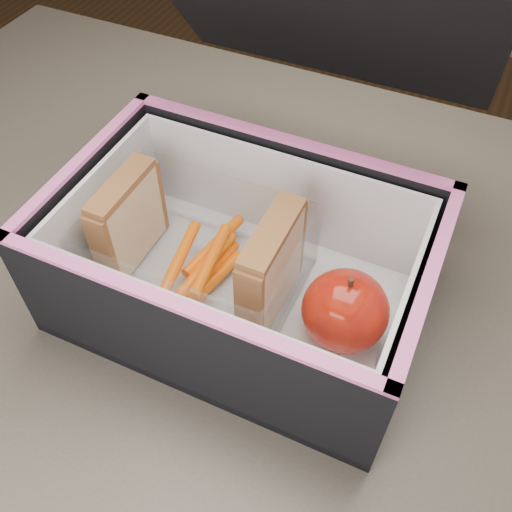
% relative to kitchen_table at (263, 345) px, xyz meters
% --- Properties ---
extents(kitchen_table, '(1.20, 0.80, 0.75)m').
position_rel_kitchen_table_xyz_m(kitchen_table, '(0.00, 0.00, 0.00)').
color(kitchen_table, brown).
rests_on(kitchen_table, ground).
extents(lunch_bag, '(0.32, 0.35, 0.29)m').
position_rel_kitchen_table_xyz_m(lunch_bag, '(-0.02, -0.01, 0.16)').
color(lunch_bag, black).
rests_on(lunch_bag, kitchen_table).
extents(plastic_tub, '(0.19, 0.14, 0.08)m').
position_rel_kitchen_table_xyz_m(plastic_tub, '(-0.06, -0.02, 0.14)').
color(plastic_tub, white).
rests_on(plastic_tub, lunch_bag).
extents(sandwich_left, '(0.02, 0.08, 0.09)m').
position_rel_kitchen_table_xyz_m(sandwich_left, '(-0.14, -0.02, 0.16)').
color(sandwich_left, '#E4BC8B').
rests_on(sandwich_left, plastic_tub).
extents(sandwich_right, '(0.03, 0.09, 0.10)m').
position_rel_kitchen_table_xyz_m(sandwich_right, '(0.01, -0.02, 0.16)').
color(sandwich_right, '#E4BC8B').
rests_on(sandwich_right, plastic_tub).
extents(carrot_sticks, '(0.06, 0.12, 0.03)m').
position_rel_kitchen_table_xyz_m(carrot_sticks, '(-0.06, -0.01, 0.13)').
color(carrot_sticks, orange).
rests_on(carrot_sticks, plastic_tub).
extents(paper_napkin, '(0.08, 0.08, 0.01)m').
position_rel_kitchen_table_xyz_m(paper_napkin, '(0.08, -0.02, 0.11)').
color(paper_napkin, white).
rests_on(paper_napkin, lunch_bag).
extents(red_apple, '(0.08, 0.08, 0.08)m').
position_rel_kitchen_table_xyz_m(red_apple, '(0.09, -0.02, 0.15)').
color(red_apple, maroon).
rests_on(red_apple, paper_napkin).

